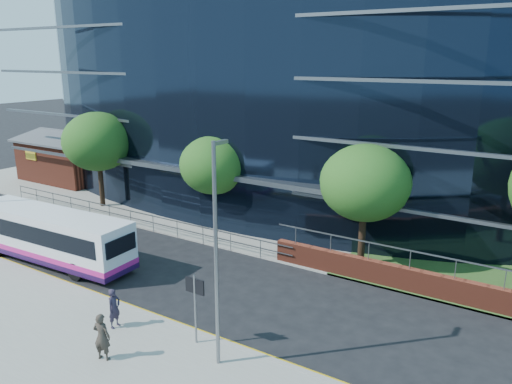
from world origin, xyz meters
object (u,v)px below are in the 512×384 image
Objects in this scene: pedestrian_b at (102,337)px; street_sign at (195,295)px; tree_far_b at (214,165)px; pedestrian at (114,308)px; streetlight_east at (216,250)px; city_bus at (52,236)px; tree_far_a at (98,142)px; brick_pavilion at (73,158)px; tree_far_c at (365,183)px.

street_sign is at bearing -144.57° from pedestrian_b.
tree_far_b is 3.67× the size of pedestrian.
tree_far_b is at bearing 127.63° from streetlight_east.
street_sign is 1.56× the size of pedestrian_b.
city_bus is 5.76× the size of pedestrian_b.
city_bus is at bearing -55.10° from tree_far_a.
pedestrian is at bearing -34.76° from brick_pavilion.
pedestrian is (23.01, -15.97, -0.96)m from brick_pavilion.
brick_pavilion is 10.48m from tree_far_a.
city_bus is (-13.15, 2.79, -2.97)m from streetlight_east.
brick_pavilion is 19.55m from tree_far_b.
brick_pavilion is 5.22× the size of pedestrian.
brick_pavilion is at bearing 168.12° from tree_far_b.
tree_far_a reaches higher than pedestrian.
city_bus is 10.70m from pedestrian_b.
brick_pavilion is 1.32× the size of tree_far_c.
tree_far_a is at bearing -56.64° from pedestrian_b.
streetlight_east is 13.77m from city_bus.
brick_pavilion is 0.83× the size of city_bus.
tree_far_b is at bearing -84.56° from pedestrian_b.
tree_far_c is 11.22m from streetlight_east.
tree_far_a reaches higher than tree_far_b.
tree_far_a is 18.52m from pedestrian.
brick_pavilion is 19.67m from city_bus.
streetlight_east reaches higher than tree_far_c.
tree_far_c is (29.00, -4.50, 2.60)m from brick_pavilion.
streetlight_east is at bearing -91.01° from pedestrian.
street_sign is at bearing -80.22° from pedestrian.
street_sign is at bearing 158.64° from streetlight_east.
streetlight_east is 4.45× the size of pedestrian_b.
city_bus is at bearing -42.95° from pedestrian_b.
streetlight_east is 0.77× the size of city_bus.
tree_far_b is 15.10m from pedestrian_b.
tree_far_c is 0.81× the size of streetlight_east.
tree_far_c is (10.00, -0.50, 0.33)m from tree_far_b.
street_sign reaches higher than city_bus.
tree_far_c is 16.73m from city_bus.
tree_far_b is 0.58× the size of city_bus.
brick_pavilion is at bearing 50.84° from pedestrian.
city_bus is (-11.65, 2.20, -0.68)m from street_sign.
street_sign is 3.59m from pedestrian_b.
brick_pavilion is at bearing -51.94° from pedestrian_b.
pedestrian_b is (1.35, -1.78, 0.08)m from pedestrian.
pedestrian_b is at bearing -128.70° from street_sign.
tree_far_c reaches higher than pedestrian.
tree_far_b reaches higher than brick_pavilion.
streetlight_east is (-1.00, -11.17, -0.10)m from tree_far_c.
tree_far_b reaches higher than street_sign.
brick_pavilion reaches higher than street_sign.
tree_far_a is 3.88× the size of pedestrian_b.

